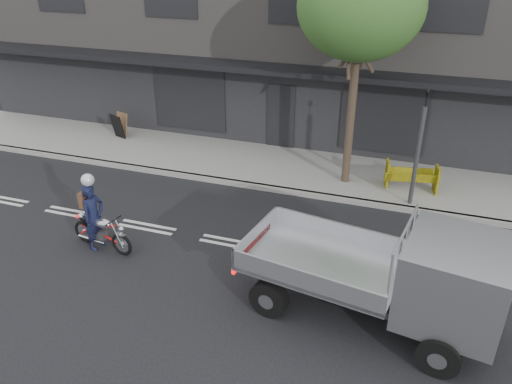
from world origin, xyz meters
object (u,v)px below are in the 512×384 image
at_px(rider, 94,217).
at_px(construction_barrier, 411,179).
at_px(sandwich_board, 118,127).
at_px(motorcycle, 101,231).
at_px(traffic_light_pole, 417,155).
at_px(flatbed_ute, 427,278).
at_px(street_tree, 361,7).

xyz_separation_m(rider, construction_barrier, (7.23, 5.26, -0.29)).
height_order(construction_barrier, sandwich_board, sandwich_board).
distance_m(motorcycle, rider, 0.41).
distance_m(traffic_light_pole, rider, 8.63).
height_order(flatbed_ute, sandwich_board, flatbed_ute).
bearing_deg(construction_barrier, rider, -143.96).
relative_size(traffic_light_pole, rider, 2.02).
xyz_separation_m(street_tree, construction_barrier, (1.94, -0.14, -4.70)).
xyz_separation_m(traffic_light_pole, sandwich_board, (-10.67, 1.77, -1.05)).
relative_size(rider, flatbed_ute, 0.33).
xyz_separation_m(flatbed_ute, sandwich_board, (-11.12, 6.92, -0.71)).
height_order(motorcycle, flatbed_ute, flatbed_ute).
bearing_deg(sandwich_board, traffic_light_pole, 9.99).
relative_size(traffic_light_pole, flatbed_ute, 0.67).
relative_size(street_tree, flatbed_ute, 1.29).
bearing_deg(motorcycle, street_tree, 55.98).
distance_m(rider, sandwich_board, 7.18).
relative_size(flatbed_ute, construction_barrier, 3.42).
bearing_deg(street_tree, rider, -134.37).
distance_m(motorcycle, construction_barrier, 8.82).
distance_m(motorcycle, sandwich_board, 7.25).
bearing_deg(sandwich_board, street_tree, 13.35).
distance_m(street_tree, motorcycle, 8.86).
relative_size(street_tree, rider, 3.90).
bearing_deg(rider, construction_barrier, -44.44).
distance_m(rider, construction_barrier, 8.94).
relative_size(street_tree, traffic_light_pole, 1.93).
xyz_separation_m(motorcycle, rider, (-0.15, 0.00, 0.38)).
bearing_deg(sandwich_board, motorcycle, -41.37).
relative_size(rider, sandwich_board, 1.92).
height_order(street_tree, sandwich_board, street_tree).
distance_m(flatbed_ute, sandwich_board, 13.11).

